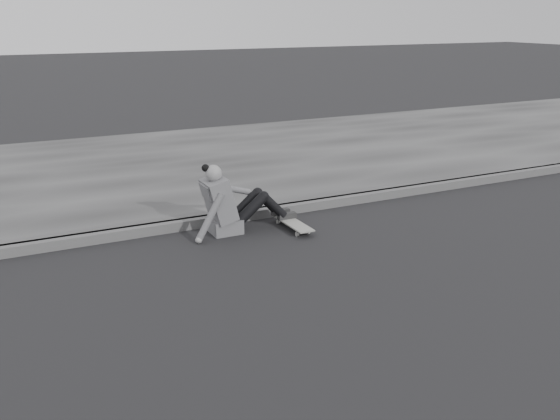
{
  "coord_description": "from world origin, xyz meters",
  "views": [
    {
      "loc": [
        -6.02,
        -4.5,
        2.56
      ],
      "look_at": [
        -3.11,
        1.33,
        0.5
      ],
      "focal_mm": 40.0,
      "sensor_mm": 36.0,
      "label": 1
    }
  ],
  "objects": [
    {
      "name": "skateboard",
      "position": [
        -2.61,
        1.98,
        0.07
      ],
      "size": [
        0.2,
        0.78,
        0.09
      ],
      "color": "gray",
      "rests_on": "ground"
    },
    {
      "name": "curb",
      "position": [
        0.0,
        2.58,
        0.06
      ],
      "size": [
        24.0,
        0.16,
        0.12
      ],
      "primitive_type": "cube",
      "color": "#4D4D4D",
      "rests_on": "ground"
    },
    {
      "name": "sidewalk",
      "position": [
        0.0,
        5.6,
        0.06
      ],
      "size": [
        24.0,
        6.0,
        0.12
      ],
      "primitive_type": "cube",
      "color": "#3B3B3B",
      "rests_on": "ground"
    },
    {
      "name": "seated_woman",
      "position": [
        -3.35,
        2.23,
        0.36
      ],
      "size": [
        1.38,
        0.46,
        0.88
      ],
      "color": "#5A5A5D",
      "rests_on": "ground"
    }
  ]
}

